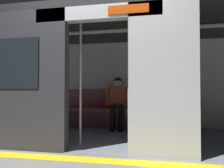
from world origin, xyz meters
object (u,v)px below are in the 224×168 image
object	(u,v)px
person_seated	(118,99)
train_car	(111,61)
grab_pole_door	(80,82)
grab_pole_far	(129,81)
handbag	(104,104)
book	(132,108)
bench_seat	(122,113)

from	to	relation	value
person_seated	train_car	bearing A→B (deg)	92.49
grab_pole_door	grab_pole_far	bearing A→B (deg)	-179.44
handbag	grab_pole_door	distance (m)	1.92
handbag	book	world-z (taller)	handbag
train_car	bench_seat	world-z (taller)	train_car
train_car	book	distance (m)	1.52
grab_pole_far	book	bearing A→B (deg)	-84.46
book	grab_pole_far	xyz separation A→B (m)	(-0.18, 1.89, 0.56)
person_seated	grab_pole_door	xyz separation A→B (m)	(0.30, 1.75, 0.35)
person_seated	grab_pole_far	distance (m)	1.85
train_car	grab_pole_door	world-z (taller)	train_car
bench_seat	grab_pole_far	bearing A→B (deg)	102.53
train_car	book	bearing A→B (deg)	-103.55
train_car	handbag	size ratio (longest dim) A/B	24.62
handbag	grab_pole_door	bearing A→B (deg)	92.09
handbag	book	bearing A→B (deg)	-176.94
grab_pole_far	grab_pole_door	bearing A→B (deg)	0.56
train_car	person_seated	xyz separation A→B (m)	(0.04, -0.98, -0.78)
handbag	grab_pole_far	xyz separation A→B (m)	(-0.87, 1.85, 0.48)
bench_seat	grab_pole_door	distance (m)	1.97
person_seated	book	distance (m)	0.40
book	grab_pole_door	distance (m)	2.07
person_seated	book	size ratio (longest dim) A/B	5.44
grab_pole_door	grab_pole_far	distance (m)	0.80
train_car	bench_seat	distance (m)	1.52
handbag	grab_pole_door	xyz separation A→B (m)	(-0.07, 1.86, 0.48)
train_car	handbag	distance (m)	1.48
train_car	handbag	xyz separation A→B (m)	(0.41, -1.09, -0.92)
person_seated	handbag	xyz separation A→B (m)	(0.37, -0.11, -0.13)
bench_seat	book	size ratio (longest dim) A/B	13.65
person_seated	grab_pole_far	bearing A→B (deg)	105.92
person_seated	handbag	distance (m)	0.41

